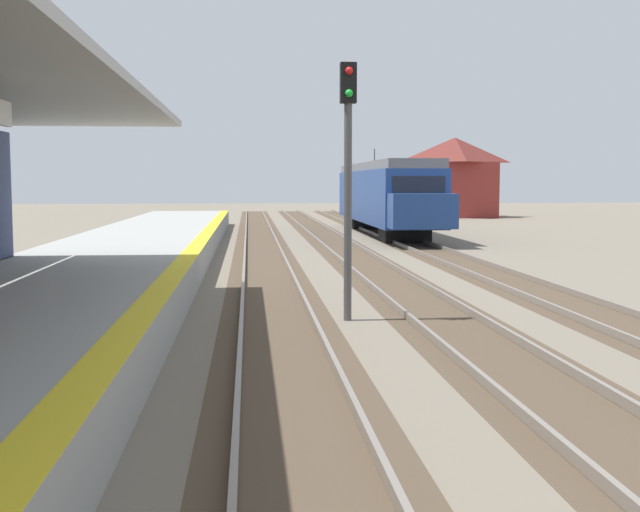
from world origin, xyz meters
TOP-DOWN VIEW (x-y plane):
  - station_platform at (-2.50, 16.00)m, footprint 5.00×80.00m
  - track_pair_nearest_platform at (1.90, 20.00)m, footprint 2.34×120.00m
  - track_pair_middle at (5.30, 20.00)m, footprint 2.34×120.00m
  - track_pair_far_side at (8.70, 20.00)m, footprint 2.34×120.00m
  - approaching_train at (8.70, 44.34)m, footprint 2.93×19.60m
  - rail_signal_post at (3.34, 17.05)m, footprint 0.32×0.34m
  - distant_trackside_house at (17.93, 65.78)m, footprint 6.60×5.28m

SIDE VIEW (x-z plane):
  - track_pair_nearest_platform at x=1.90m, z-range -0.03..0.13m
  - track_pair_middle at x=5.30m, z-range -0.03..0.13m
  - track_pair_far_side at x=8.70m, z-range -0.03..0.13m
  - station_platform at x=-2.50m, z-range 0.00..0.90m
  - approaching_train at x=8.70m, z-range -0.20..4.56m
  - rail_signal_post at x=3.34m, z-range 0.59..5.79m
  - distant_trackside_house at x=17.93m, z-range 0.14..6.54m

